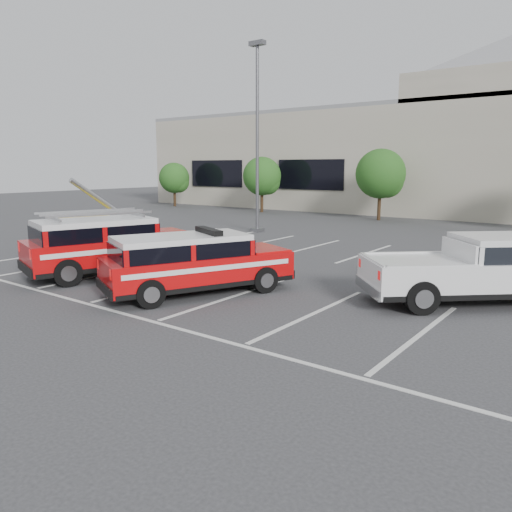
{
  "coord_description": "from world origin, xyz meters",
  "views": [
    {
      "loc": [
        8.82,
        -10.54,
        3.68
      ],
      "look_at": [
        0.09,
        1.09,
        1.05
      ],
      "focal_mm": 35.0,
      "sensor_mm": 36.0,
      "label": 1
    }
  ],
  "objects_px": {
    "convention_building": "(497,152)",
    "tree_far_left": "(175,179)",
    "tree_mid_left": "(382,176)",
    "white_pickup": "(479,276)",
    "ladder_suv": "(109,249)",
    "fire_chief_suv": "(195,267)",
    "utility_rig": "(87,234)",
    "light_pole_left": "(257,138)",
    "tree_left": "(263,178)"
  },
  "relations": [
    {
      "from": "convention_building",
      "to": "tree_far_left",
      "type": "bearing_deg",
      "value": -158.63
    },
    {
      "from": "tree_mid_left",
      "to": "white_pickup",
      "type": "bearing_deg",
      "value": -59.95
    },
    {
      "from": "convention_building",
      "to": "ladder_suv",
      "type": "relative_size",
      "value": 10.1
    },
    {
      "from": "tree_mid_left",
      "to": "fire_chief_suv",
      "type": "xyz_separation_m",
      "value": [
        3.78,
        -22.29,
        -2.27
      ]
    },
    {
      "from": "convention_building",
      "to": "utility_rig",
      "type": "height_order",
      "value": "convention_building"
    },
    {
      "from": "light_pole_left",
      "to": "white_pickup",
      "type": "distance_m",
      "value": 16.67
    },
    {
      "from": "convention_building",
      "to": "tree_left",
      "type": "height_order",
      "value": "convention_building"
    },
    {
      "from": "tree_far_left",
      "to": "tree_mid_left",
      "type": "bearing_deg",
      "value": 0.0
    },
    {
      "from": "white_pickup",
      "to": "ladder_suv",
      "type": "bearing_deg",
      "value": -112.92
    },
    {
      "from": "tree_left",
      "to": "tree_mid_left",
      "type": "relative_size",
      "value": 0.91
    },
    {
      "from": "tree_left",
      "to": "white_pickup",
      "type": "distance_m",
      "value": 27.72
    },
    {
      "from": "light_pole_left",
      "to": "tree_far_left",
      "type": "bearing_deg",
      "value": 149.29
    },
    {
      "from": "convention_building",
      "to": "tree_mid_left",
      "type": "bearing_deg",
      "value": -117.4
    },
    {
      "from": "tree_far_left",
      "to": "light_pole_left",
      "type": "distance_m",
      "value": 19.85
    },
    {
      "from": "tree_mid_left",
      "to": "utility_rig",
      "type": "height_order",
      "value": "tree_mid_left"
    },
    {
      "from": "convention_building",
      "to": "light_pole_left",
      "type": "relative_size",
      "value": 5.86
    },
    {
      "from": "tree_left",
      "to": "fire_chief_suv",
      "type": "distance_m",
      "value": 26.28
    },
    {
      "from": "tree_mid_left",
      "to": "ladder_suv",
      "type": "bearing_deg",
      "value": -91.03
    },
    {
      "from": "tree_left",
      "to": "utility_rig",
      "type": "relative_size",
      "value": 1.14
    },
    {
      "from": "light_pole_left",
      "to": "white_pickup",
      "type": "xyz_separation_m",
      "value": [
        13.73,
        -8.34,
        -4.45
      ]
    },
    {
      "from": "tree_left",
      "to": "tree_mid_left",
      "type": "xyz_separation_m",
      "value": [
        10.0,
        0.0,
        0.27
      ]
    },
    {
      "from": "fire_chief_suv",
      "to": "utility_rig",
      "type": "bearing_deg",
      "value": -173.05
    },
    {
      "from": "light_pole_left",
      "to": "white_pickup",
      "type": "height_order",
      "value": "light_pole_left"
    },
    {
      "from": "light_pole_left",
      "to": "fire_chief_suv",
      "type": "relative_size",
      "value": 1.8
    },
    {
      "from": "utility_rig",
      "to": "white_pickup",
      "type": "bearing_deg",
      "value": 9.38
    },
    {
      "from": "ladder_suv",
      "to": "utility_rig",
      "type": "height_order",
      "value": "utility_rig"
    },
    {
      "from": "convention_building",
      "to": "fire_chief_suv",
      "type": "relative_size",
      "value": 10.53
    },
    {
      "from": "tree_far_left",
      "to": "white_pickup",
      "type": "bearing_deg",
      "value": -30.97
    },
    {
      "from": "tree_far_left",
      "to": "utility_rig",
      "type": "distance_m",
      "value": 23.84
    },
    {
      "from": "white_pickup",
      "to": "tree_mid_left",
      "type": "bearing_deg",
      "value": 168.24
    },
    {
      "from": "utility_rig",
      "to": "fire_chief_suv",
      "type": "bearing_deg",
      "value": -11.04
    },
    {
      "from": "fire_chief_suv",
      "to": "white_pickup",
      "type": "relative_size",
      "value": 0.97
    },
    {
      "from": "tree_left",
      "to": "ladder_suv",
      "type": "height_order",
      "value": "tree_left"
    },
    {
      "from": "ladder_suv",
      "to": "tree_far_left",
      "type": "bearing_deg",
      "value": 149.43
    },
    {
      "from": "tree_mid_left",
      "to": "tree_left",
      "type": "bearing_deg",
      "value": -180.0
    },
    {
      "from": "tree_left",
      "to": "utility_rig",
      "type": "bearing_deg",
      "value": -78.11
    },
    {
      "from": "ladder_suv",
      "to": "utility_rig",
      "type": "distance_m",
      "value": 6.32
    },
    {
      "from": "convention_building",
      "to": "utility_rig",
      "type": "distance_m",
      "value": 31.3
    },
    {
      "from": "tree_mid_left",
      "to": "light_pole_left",
      "type": "bearing_deg",
      "value": -107.1
    },
    {
      "from": "white_pickup",
      "to": "utility_rig",
      "type": "xyz_separation_m",
      "value": [
        -16.6,
        -0.78,
        -0.1
      ]
    },
    {
      "from": "fire_chief_suv",
      "to": "tree_mid_left",
      "type": "bearing_deg",
      "value": 124.3
    },
    {
      "from": "tree_far_left",
      "to": "tree_mid_left",
      "type": "height_order",
      "value": "tree_mid_left"
    },
    {
      "from": "light_pole_left",
      "to": "utility_rig",
      "type": "relative_size",
      "value": 2.65
    },
    {
      "from": "tree_mid_left",
      "to": "fire_chief_suv",
      "type": "height_order",
      "value": "tree_mid_left"
    },
    {
      "from": "tree_mid_left",
      "to": "utility_rig",
      "type": "relative_size",
      "value": 1.25
    },
    {
      "from": "utility_rig",
      "to": "tree_far_left",
      "type": "bearing_deg",
      "value": 132.89
    },
    {
      "from": "utility_rig",
      "to": "light_pole_left",
      "type": "bearing_deg",
      "value": 79.22
    },
    {
      "from": "fire_chief_suv",
      "to": "ladder_suv",
      "type": "xyz_separation_m",
      "value": [
        -4.18,
        0.12,
        0.1
      ]
    },
    {
      "from": "tree_left",
      "to": "tree_far_left",
      "type": "bearing_deg",
      "value": -180.0
    },
    {
      "from": "convention_building",
      "to": "utility_rig",
      "type": "relative_size",
      "value": 15.52
    }
  ]
}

